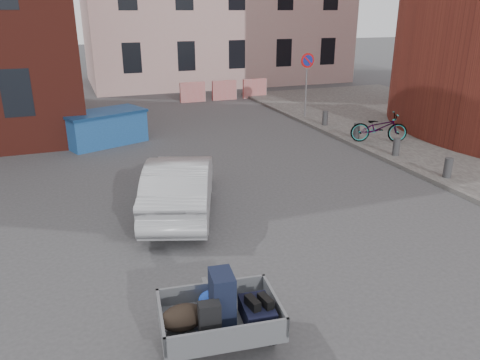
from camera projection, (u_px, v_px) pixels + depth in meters
name	position (u px, v px, depth m)	size (l,w,h in m)	color
ground	(263.00, 234.00, 9.89)	(120.00, 120.00, 0.00)	#38383A
sidewalk	(477.00, 141.00, 16.67)	(9.00, 24.00, 0.12)	#474442
no_parking_sign	(307.00, 72.00, 19.51)	(0.60, 0.09, 2.65)	gray
bollards	(396.00, 147.00, 14.71)	(0.22, 9.02, 0.55)	#3A3A3D
barriers	(224.00, 90.00, 24.29)	(4.70, 0.18, 1.00)	red
trailer	(219.00, 314.00, 6.30)	(1.71, 1.88, 1.20)	black
dumpster	(104.00, 128.00, 16.32)	(3.08, 2.34, 1.16)	#2157A1
silver_car	(180.00, 185.00, 10.79)	(1.40, 4.02, 1.33)	#9D9FA4
bicycle	(379.00, 127.00, 16.14)	(0.67, 1.93, 1.02)	black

